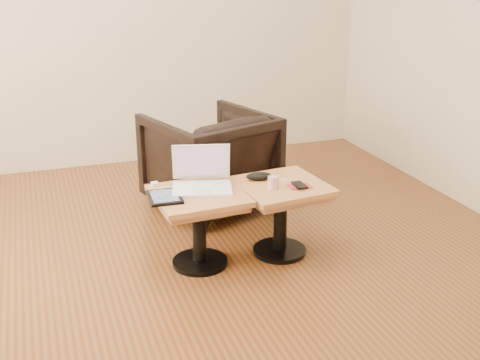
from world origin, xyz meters
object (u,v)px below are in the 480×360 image
object	(u,v)px
side_table_left	(199,211)
armchair	(210,161)
striped_cup	(273,183)
side_table_right	(281,201)
laptop	(202,180)

from	to	relation	value
side_table_left	armchair	distance (m)	0.92
striped_cup	armchair	xyz separation A→B (m)	(-0.12, 0.94, -0.15)
side_table_left	side_table_right	bearing A→B (deg)	-5.64
side_table_left	laptop	bearing A→B (deg)	56.27
side_table_left	side_table_right	size ratio (longest dim) A/B	0.96
side_table_left	laptop	world-z (taller)	laptop
striped_cup	laptop	bearing A→B (deg)	157.87
laptop	armchair	bearing A→B (deg)	85.07
striped_cup	armchair	world-z (taller)	armchair
side_table_left	laptop	xyz separation A→B (m)	(0.04, 0.08, 0.17)
side_table_left	laptop	size ratio (longest dim) A/B	1.32
side_table_left	armchair	bearing A→B (deg)	65.65
side_table_right	striped_cup	size ratio (longest dim) A/B	7.21
laptop	armchair	size ratio (longest dim) A/B	0.51
side_table_left	striped_cup	xyz separation A→B (m)	(0.45, -0.09, 0.16)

